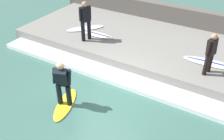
{
  "coord_description": "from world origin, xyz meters",
  "views": [
    {
      "loc": [
        -5.7,
        -3.81,
        5.52
      ],
      "look_at": [
        0.65,
        0.0,
        0.7
      ],
      "focal_mm": 42.0,
      "sensor_mm": 36.0,
      "label": 1
    }
  ],
  "objects_px": {
    "surfer_riding": "(62,82)",
    "surfboard_spare": "(85,28)",
    "surfboard_waiting_far": "(97,34)",
    "surfer_waiting_near": "(211,52)",
    "surfboard_riding": "(65,104)",
    "surfboard_waiting_near": "(210,63)",
    "surfer_waiting_far": "(85,19)"
  },
  "relations": [
    {
      "from": "surfboard_riding",
      "to": "surfer_waiting_near",
      "type": "xyz_separation_m",
      "value": [
        3.4,
        -3.5,
        1.3
      ]
    },
    {
      "from": "surfboard_waiting_far",
      "to": "surfboard_spare",
      "type": "distance_m",
      "value": 0.87
    },
    {
      "from": "surfboard_riding",
      "to": "surfer_riding",
      "type": "bearing_deg",
      "value": 90.0
    },
    {
      "from": "surfer_riding",
      "to": "surfboard_waiting_far",
      "type": "xyz_separation_m",
      "value": [
        3.99,
        1.43,
        -0.39
      ]
    },
    {
      "from": "surfboard_riding",
      "to": "surfboard_waiting_far",
      "type": "xyz_separation_m",
      "value": [
        3.99,
        1.43,
        0.49
      ]
    },
    {
      "from": "surfer_waiting_near",
      "to": "surfboard_waiting_far",
      "type": "distance_m",
      "value": 5.03
    },
    {
      "from": "surfboard_riding",
      "to": "surfer_waiting_far",
      "type": "xyz_separation_m",
      "value": [
        3.37,
        1.54,
        1.41
      ]
    },
    {
      "from": "surfer_waiting_far",
      "to": "surfboard_waiting_far",
      "type": "distance_m",
      "value": 1.11
    },
    {
      "from": "surfer_riding",
      "to": "surfboard_spare",
      "type": "xyz_separation_m",
      "value": [
        4.26,
        2.25,
        -0.39
      ]
    },
    {
      "from": "surfboard_riding",
      "to": "surfer_waiting_near",
      "type": "relative_size",
      "value": 1.14
    },
    {
      "from": "surfboard_riding",
      "to": "surfer_riding",
      "type": "height_order",
      "value": "surfer_riding"
    },
    {
      "from": "surfboard_riding",
      "to": "surfboard_waiting_near",
      "type": "distance_m",
      "value": 5.39
    },
    {
      "from": "surfboard_waiting_far",
      "to": "surfboard_spare",
      "type": "height_order",
      "value": "surfboard_waiting_far"
    },
    {
      "from": "surfboard_riding",
      "to": "surfer_waiting_near",
      "type": "distance_m",
      "value": 5.05
    },
    {
      "from": "surfer_riding",
      "to": "surfer_waiting_far",
      "type": "xyz_separation_m",
      "value": [
        3.37,
        1.54,
        0.52
      ]
    },
    {
      "from": "surfer_waiting_far",
      "to": "surfboard_waiting_far",
      "type": "xyz_separation_m",
      "value": [
        0.62,
        -0.12,
        -0.91
      ]
    },
    {
      "from": "surfboard_riding",
      "to": "surfboard_waiting_near",
      "type": "xyz_separation_m",
      "value": [
        4.11,
        -3.46,
        0.49
      ]
    },
    {
      "from": "surfboard_waiting_near",
      "to": "surfboard_spare",
      "type": "distance_m",
      "value": 5.72
    },
    {
      "from": "surfer_waiting_far",
      "to": "surfboard_spare",
      "type": "relative_size",
      "value": 0.99
    },
    {
      "from": "surfboard_waiting_near",
      "to": "surfboard_spare",
      "type": "height_order",
      "value": "surfboard_waiting_near"
    },
    {
      "from": "surfer_waiting_near",
      "to": "surfer_waiting_far",
      "type": "distance_m",
      "value": 5.05
    },
    {
      "from": "surfer_waiting_near",
      "to": "surfboard_waiting_near",
      "type": "relative_size",
      "value": 0.76
    },
    {
      "from": "surfer_waiting_near",
      "to": "surfboard_waiting_far",
      "type": "bearing_deg",
      "value": 83.14
    },
    {
      "from": "surfer_riding",
      "to": "surfer_waiting_near",
      "type": "distance_m",
      "value": 4.9
    },
    {
      "from": "surfer_waiting_far",
      "to": "surfboard_waiting_near",
      "type": "bearing_deg",
      "value": -81.65
    },
    {
      "from": "surfer_riding",
      "to": "surfboard_waiting_near",
      "type": "xyz_separation_m",
      "value": [
        4.11,
        -3.46,
        -0.39
      ]
    },
    {
      "from": "surfer_waiting_near",
      "to": "surfer_riding",
      "type": "bearing_deg",
      "value": 134.17
    },
    {
      "from": "surfer_riding",
      "to": "surfboard_spare",
      "type": "bearing_deg",
      "value": 27.86
    },
    {
      "from": "surfer_waiting_far",
      "to": "surfboard_spare",
      "type": "xyz_separation_m",
      "value": [
        0.89,
        0.71,
        -0.91
      ]
    },
    {
      "from": "surfer_riding",
      "to": "surfboard_spare",
      "type": "relative_size",
      "value": 0.91
    },
    {
      "from": "surfer_riding",
      "to": "surfer_waiting_near",
      "type": "relative_size",
      "value": 1.04
    },
    {
      "from": "surfer_riding",
      "to": "surfboard_waiting_far",
      "type": "bearing_deg",
      "value": 19.66
    }
  ]
}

